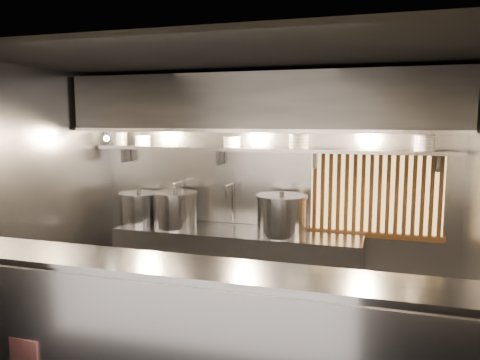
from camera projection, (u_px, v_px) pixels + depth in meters
The scene contains 21 objects.
floor at pixel (231, 347), 4.63m from camera, with size 4.50×4.50×0.00m, color black.
ceiling at pixel (230, 58), 4.27m from camera, with size 4.50×4.50×0.00m, color black.
wall_back at pixel (268, 187), 5.87m from camera, with size 4.50×4.50×0.00m, color gray.
wall_left at pixel (35, 197), 5.11m from camera, with size 3.00×3.00×0.00m, color gray.
serving_counter at pixel (193, 336), 3.65m from camera, with size 4.50×0.56×1.13m.
cooking_bench at pixel (236, 266), 5.73m from camera, with size 3.00×0.70×0.90m, color #95959A.
bowl_shelf at pixel (265, 150), 5.64m from camera, with size 4.40×0.34×0.04m, color #95959A.
exhaust_hood at pixel (260, 103), 5.36m from camera, with size 4.40×0.81×0.65m.
wood_screen at pixel (375, 194), 5.45m from camera, with size 1.56×0.09×1.04m.
faucet_left at pixel (180, 192), 6.09m from camera, with size 0.04×0.30×0.50m.
faucet_right at pixel (231, 194), 5.89m from camera, with size 0.04×0.30×0.50m.
heat_lamp at pixel (105, 134), 5.72m from camera, with size 0.25×0.35×0.20m.
pendant_bulb at pixel (254, 143), 5.54m from camera, with size 0.09×0.09×0.19m.
stock_pot_left at pixel (175, 209), 5.83m from camera, with size 0.68×0.68×0.49m.
stock_pot_mid at pixel (139, 208), 6.08m from camera, with size 0.58×0.58×0.44m.
stock_pot_right at pixel (281, 215), 5.44m from camera, with size 0.60×0.60×0.51m.
bowl_stack_0 at pixel (120, 139), 6.20m from camera, with size 0.20×0.20×0.17m.
bowl_stack_1 at pixel (143, 141), 6.11m from camera, with size 0.22×0.22×0.13m.
bowl_stack_2 at pixel (232, 142), 5.75m from camera, with size 0.22×0.22×0.13m.
bowl_stack_3 at pixel (299, 141), 5.51m from camera, with size 0.25×0.25×0.17m.
bowl_stack_4 at pixel (425, 143), 5.10m from camera, with size 0.23×0.23×0.17m.
Camera 1 is at (1.37, -4.16, 2.25)m, focal length 35.00 mm.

